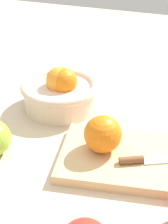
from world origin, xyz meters
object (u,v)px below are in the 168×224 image
Objects in this scene: orange_on_board at (103,134)px; knife at (149,159)px; cutting_board at (118,157)px; bowl at (60,92)px.

orange_on_board is 0.10m from knife.
orange_on_board is at bearing -177.56° from cutting_board.
cutting_board is at bearing 2.44° from orange_on_board.
orange_on_board is at bearing -179.87° from knife.
bowl is 0.87× the size of cutting_board.
bowl is 0.24m from cutting_board.
bowl is 2.64× the size of orange_on_board.
orange_on_board reaches higher than cutting_board.
bowl is 0.29m from knife.
knife is at bearing -1.15° from cutting_board.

